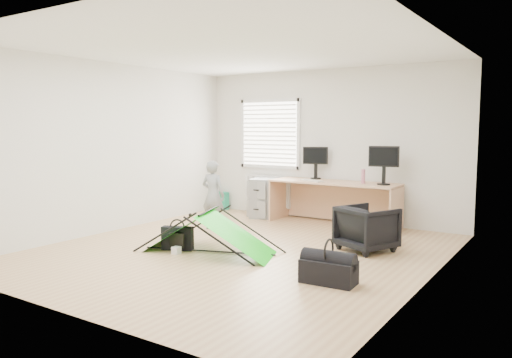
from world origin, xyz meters
The scene contains 18 objects.
ground centered at (0.00, 0.00, 0.00)m, with size 5.50×5.50×0.00m, color tan.
back_wall centered at (0.00, 2.75, 1.35)m, with size 5.00×0.02×2.70m, color silver.
window centered at (-1.20, 2.71, 1.55)m, with size 1.20×0.06×1.20m, color silver.
radiator centered at (-1.20, 2.67, 0.45)m, with size 1.00×0.12×0.60m, color silver.
desk centered at (0.32, 2.35, 0.38)m, with size 2.21×0.70×0.75m, color tan.
filing_cabinet centered at (-1.09, 2.39, 0.36)m, with size 0.47×0.62×0.73m, color gray.
monitor_left centered at (-0.14, 2.56, 0.96)m, with size 0.44×0.10×0.42m, color black.
monitor_right centered at (1.18, 2.35, 0.98)m, with size 0.48×0.10×0.46m, color black.
keyboard centered at (-0.03, 2.20, 0.76)m, with size 0.45×0.15×0.02m, color beige.
thermos centered at (0.84, 2.35, 0.87)m, with size 0.07×0.07×0.24m, color #BC6983.
office_chair centered at (1.44, 0.96, 0.31)m, with size 0.66×0.68×0.62m, color black.
person centered at (-1.20, 0.95, 0.57)m, with size 0.42×0.27×1.14m, color gray.
kite centered at (-0.30, -0.29, 0.28)m, with size 1.83×0.80×0.57m, color #13C914, non-canonical shape.
storage_crate centered at (1.37, 1.37, 0.16)m, with size 0.56×0.39×0.31m, color silver.
tote_bag centered at (-2.30, 2.63, 0.18)m, with size 0.30×0.13×0.36m, color #20A073.
laptop_bag centered at (-0.75, -0.43, 0.16)m, with size 0.43×0.13×0.32m, color black.
white_box centered at (-0.61, -0.60, 0.05)m, with size 0.10×0.10×0.10m, color silver.
duffel_bag centered at (1.62, -0.64, 0.13)m, with size 0.59×0.30×0.26m, color black.
Camera 1 is at (3.83, -5.46, 1.69)m, focal length 35.00 mm.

